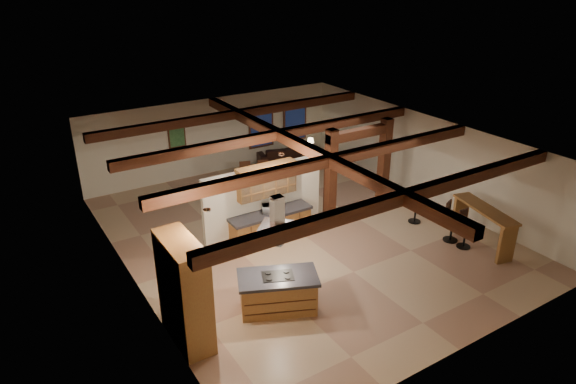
% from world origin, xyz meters
% --- Properties ---
extents(ground, '(12.00, 12.00, 0.00)m').
position_xyz_m(ground, '(0.00, 0.00, 0.00)').
color(ground, tan).
rests_on(ground, ground).
extents(room_walls, '(12.00, 12.00, 12.00)m').
position_xyz_m(room_walls, '(0.00, 0.00, 1.78)').
color(room_walls, silver).
rests_on(room_walls, ground).
extents(ceiling_beams, '(10.00, 12.00, 0.28)m').
position_xyz_m(ceiling_beams, '(0.00, 0.00, 2.76)').
color(ceiling_beams, '#3E140F').
rests_on(ceiling_beams, room_walls).
extents(timber_posts, '(2.50, 0.30, 2.90)m').
position_xyz_m(timber_posts, '(2.50, 0.50, 1.76)').
color(timber_posts, '#3E140F').
rests_on(timber_posts, ground).
extents(partition_wall, '(3.80, 0.18, 2.20)m').
position_xyz_m(partition_wall, '(-1.00, 0.50, 1.10)').
color(partition_wall, silver).
rests_on(partition_wall, ground).
extents(pantry_cabinet, '(0.67, 1.60, 2.40)m').
position_xyz_m(pantry_cabinet, '(-4.67, -2.60, 1.20)').
color(pantry_cabinet, olive).
rests_on(pantry_cabinet, ground).
extents(back_counter, '(2.50, 0.66, 0.94)m').
position_xyz_m(back_counter, '(-1.00, 0.11, 0.48)').
color(back_counter, olive).
rests_on(back_counter, ground).
extents(upper_display_cabinet, '(1.80, 0.36, 0.95)m').
position_xyz_m(upper_display_cabinet, '(-1.00, 0.31, 1.85)').
color(upper_display_cabinet, olive).
rests_on(upper_display_cabinet, partition_wall).
extents(range_hood, '(1.10, 1.10, 1.40)m').
position_xyz_m(range_hood, '(-2.49, -2.75, 1.78)').
color(range_hood, silver).
rests_on(range_hood, room_walls).
extents(back_windows, '(2.70, 0.07, 1.70)m').
position_xyz_m(back_windows, '(2.80, 5.93, 1.50)').
color(back_windows, '#3E140F').
rests_on(back_windows, room_walls).
extents(framed_art, '(0.65, 0.05, 0.85)m').
position_xyz_m(framed_art, '(-1.50, 5.94, 1.70)').
color(framed_art, '#3E140F').
rests_on(framed_art, room_walls).
extents(recessed_cans, '(3.16, 2.46, 0.03)m').
position_xyz_m(recessed_cans, '(-2.53, -1.93, 2.87)').
color(recessed_cans, silver).
rests_on(recessed_cans, room_walls).
extents(kitchen_island, '(2.07, 1.63, 0.91)m').
position_xyz_m(kitchen_island, '(-2.49, -2.75, 0.46)').
color(kitchen_island, olive).
rests_on(kitchen_island, ground).
extents(dining_table, '(2.17, 1.66, 0.68)m').
position_xyz_m(dining_table, '(0.55, 3.12, 0.34)').
color(dining_table, '#411E10').
rests_on(dining_table, ground).
extents(sofa, '(2.36, 1.39, 0.65)m').
position_xyz_m(sofa, '(2.81, 5.48, 0.32)').
color(sofa, black).
rests_on(sofa, ground).
extents(microwave, '(0.51, 0.43, 0.24)m').
position_xyz_m(microwave, '(-1.02, 0.11, 1.06)').
color(microwave, silver).
rests_on(microwave, back_counter).
extents(bar_counter, '(1.04, 2.29, 1.17)m').
position_xyz_m(bar_counter, '(3.98, -3.30, 0.79)').
color(bar_counter, olive).
rests_on(bar_counter, ground).
extents(side_table, '(0.50, 0.50, 0.59)m').
position_xyz_m(side_table, '(3.85, 5.14, 0.29)').
color(side_table, '#3E140F').
rests_on(side_table, ground).
extents(table_lamp, '(0.28, 0.28, 0.33)m').
position_xyz_m(table_lamp, '(3.85, 5.14, 0.82)').
color(table_lamp, black).
rests_on(table_lamp, side_table).
extents(bar_stool_a, '(0.46, 0.47, 1.22)m').
position_xyz_m(bar_stool_a, '(3.44, -2.63, 0.62)').
color(bar_stool_a, black).
rests_on(bar_stool_a, ground).
extents(bar_stool_b, '(0.39, 0.39, 1.13)m').
position_xyz_m(bar_stool_b, '(3.48, -3.10, 0.57)').
color(bar_stool_b, black).
rests_on(bar_stool_b, ground).
extents(bar_stool_c, '(0.39, 0.39, 1.12)m').
position_xyz_m(bar_stool_c, '(3.43, -1.21, 0.57)').
color(bar_stool_c, black).
rests_on(bar_stool_c, ground).
extents(dining_chairs, '(2.16, 2.16, 1.10)m').
position_xyz_m(dining_chairs, '(0.55, 3.12, 0.56)').
color(dining_chairs, '#3E140F').
rests_on(dining_chairs, ground).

